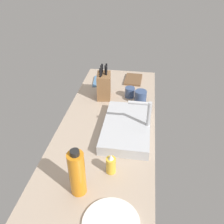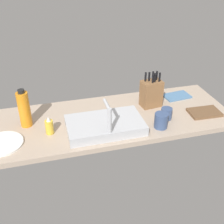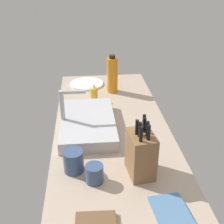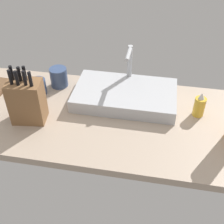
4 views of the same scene
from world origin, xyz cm
name	(u,v)px [view 3 (image 3 of 4)]	position (x,y,z in cm)	size (l,w,h in cm)	color
countertop_slab	(113,135)	(0.00, 0.00, 1.75)	(171.59, 62.10, 3.50)	tan
sink_basin	(88,123)	(5.23, 13.12, 6.66)	(48.38, 28.79, 6.32)	#B7BABF
faucet	(65,107)	(5.56, 24.39, 17.08)	(5.50, 13.79, 22.71)	#B7BABF
knife_block	(141,154)	(-34.39, -8.33, 13.62)	(15.37, 11.68, 25.89)	brown
soap_bottle	(94,94)	(39.59, 8.35, 8.54)	(5.09, 5.09, 11.87)	gold
water_bottle	(112,75)	(53.54, -4.82, 15.69)	(7.55, 7.55, 25.88)	orange
dinner_plate	(87,84)	(67.89, 12.72, 4.10)	(24.43, 24.43, 1.20)	white
dish_towel	(173,215)	(-59.36, -15.75, 4.10)	(19.95, 12.47, 1.20)	teal
coffee_mug	(94,174)	(-37.94, 11.37, 7.46)	(7.49, 7.49, 7.91)	#384C75
ceramic_cup	(74,161)	(-30.20, 19.98, 8.49)	(8.74, 8.74, 9.98)	#384C75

